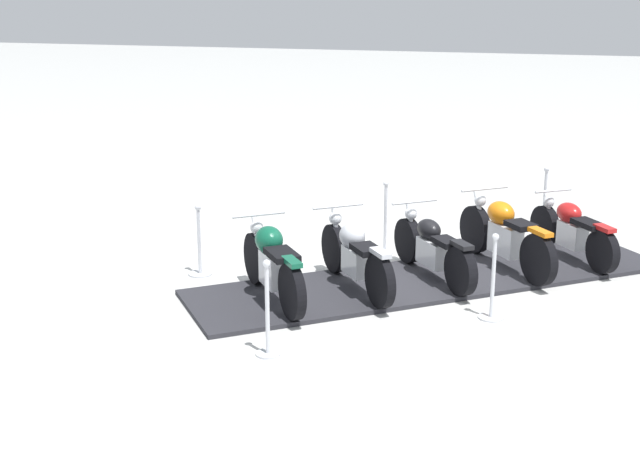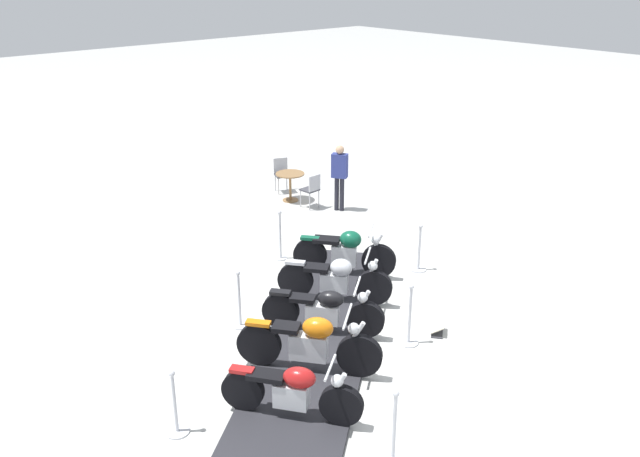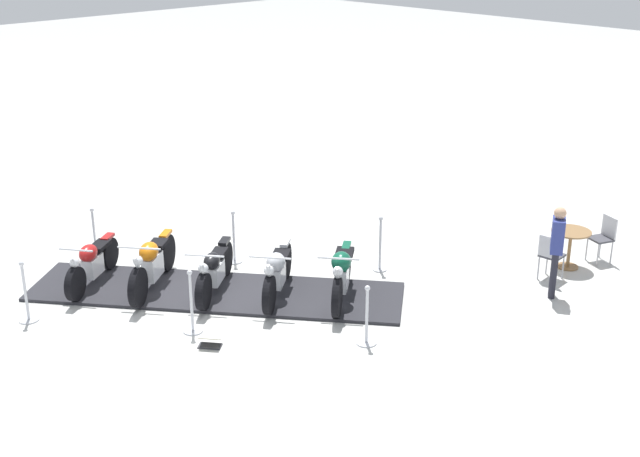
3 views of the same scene
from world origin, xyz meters
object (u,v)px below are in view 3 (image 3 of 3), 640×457
object	(u,v)px
stanchion_left_mid	(234,245)
bystander_person	(557,244)
motorcycle_maroon	(92,262)
cafe_chair_near_table	(604,236)
motorcycle_copper	(152,263)
stanchion_right_mid	(192,312)
cafe_table	(570,240)
stanchion_left_rear	(380,251)
stanchion_left_front	(95,240)
stanchion_right_front	(27,303)
info_placard	(210,343)
cafe_chair_across_table	(551,254)
motorcycle_chrome	(277,272)
motorcycle_forest	(342,274)
stanchion_right_rear	(367,326)
motorcycle_black	(214,270)

from	to	relation	value
stanchion_left_mid	bystander_person	bearing A→B (deg)	120.60
motorcycle_maroon	cafe_chair_near_table	bearing A→B (deg)	107.71
motorcycle_copper	stanchion_right_mid	distance (m)	1.89
cafe_table	bystander_person	world-z (taller)	bystander_person
stanchion_left_rear	stanchion_left_front	bearing A→B (deg)	-52.33
stanchion_right_front	info_placard	world-z (taller)	stanchion_right_front
motorcycle_maroon	cafe_chair_across_table	size ratio (longest dim) A/B	1.93
motorcycle_chrome	motorcycle_forest	size ratio (longest dim) A/B	1.04
stanchion_right_mid	motorcycle_chrome	bearing A→B (deg)	179.04
motorcycle_copper	stanchion_right_front	size ratio (longest dim) A/B	1.74
motorcycle_forest	stanchion_left_rear	world-z (taller)	stanchion_left_rear
stanchion_right_front	motorcycle_maroon	bearing A→B (deg)	-163.77
motorcycle_chrome	cafe_chair_near_table	xyz separation A→B (m)	(-5.83, 3.29, 0.03)
stanchion_right_rear	info_placard	xyz separation A→B (m)	(1.91, -1.70, -0.25)
motorcycle_copper	stanchion_right_front	distance (m)	2.30
motorcycle_chrome	cafe_chair_across_table	xyz separation A→B (m)	(-4.26, 3.04, 0.02)
motorcycle_copper	motorcycle_maroon	bearing A→B (deg)	-90.16
motorcycle_copper	stanchion_left_rear	distance (m)	4.39
motorcycle_maroon	stanchion_left_rear	bearing A→B (deg)	108.80
motorcycle_copper	motorcycle_forest	xyz separation A→B (m)	(-2.17, 2.79, 0.01)
motorcycle_maroon	motorcycle_chrome	distance (m)	3.53
motorcycle_maroon	stanchion_right_rear	size ratio (longest dim) A/B	1.70
stanchion_left_mid	stanchion_left_rear	bearing A→B (deg)	127.67
motorcycle_black	stanchion_right_rear	world-z (taller)	stanchion_right_rear
cafe_table	motorcycle_black	bearing A→B (deg)	-34.07
motorcycle_copper	motorcycle_black	bearing A→B (deg)	90.61
stanchion_left_rear	info_placard	world-z (taller)	stanchion_left_rear
stanchion_right_front	cafe_table	size ratio (longest dim) A/B	1.43
stanchion_left_mid	info_placard	bearing A→B (deg)	44.58
stanchion_left_front	bystander_person	size ratio (longest dim) A/B	0.58
motorcycle_chrome	motorcycle_black	bearing A→B (deg)	-89.63
info_placard	motorcycle_black	bearing A→B (deg)	-77.78
stanchion_right_front	cafe_table	xyz separation A→B (m)	(-8.75, 5.34, 0.24)
cafe_table	motorcycle_chrome	bearing A→B (deg)	-30.45
motorcycle_maroon	motorcycle_black	xyz separation A→B (m)	(-1.44, 1.87, -0.01)
motorcycle_black	bystander_person	size ratio (longest dim) A/B	1.04
stanchion_left_mid	cafe_table	bearing A→B (deg)	133.35
motorcycle_copper	stanchion_left_rear	xyz separation A→B (m)	(-3.73, 2.32, -0.14)
motorcycle_copper	stanchion_left_mid	distance (m)	1.94
motorcycle_black	stanchion_right_rear	size ratio (longest dim) A/B	1.73
cafe_chair_near_table	cafe_chair_across_table	bearing A→B (deg)	13.06
cafe_chair_near_table	stanchion_left_rear	bearing A→B (deg)	-16.49
info_placard	cafe_table	bearing A→B (deg)	-146.35
motorcycle_maroon	stanchion_left_mid	size ratio (longest dim) A/B	1.61
stanchion_left_front	stanchion_right_rear	world-z (taller)	stanchion_right_rear
motorcycle_copper	stanchion_left_mid	world-z (taller)	motorcycle_copper
stanchion_left_front	cafe_chair_near_table	bearing A→B (deg)	133.63
motorcycle_maroon	motorcycle_forest	bearing A→B (deg)	92.71
motorcycle_black	stanchion_left_mid	distance (m)	1.53
motorcycle_chrome	bystander_person	distance (m)	5.07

